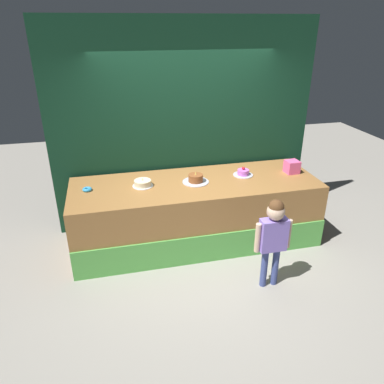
% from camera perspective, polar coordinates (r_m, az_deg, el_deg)
% --- Properties ---
extents(ground_plane, '(12.00, 12.00, 0.00)m').
position_cam_1_polar(ground_plane, '(4.84, 2.18, -10.79)').
color(ground_plane, gray).
extents(stage_platform, '(3.30, 1.14, 0.89)m').
position_cam_1_polar(stage_platform, '(5.06, 0.58, -3.13)').
color(stage_platform, '#9E6B38').
rests_on(stage_platform, ground_plane).
extents(curtain_backdrop, '(3.78, 0.08, 2.93)m').
position_cam_1_polar(curtain_backdrop, '(5.28, -1.14, 10.07)').
color(curtain_backdrop, '#113823').
rests_on(curtain_backdrop, ground_plane).
extents(child_figure, '(0.43, 0.20, 1.12)m').
position_cam_1_polar(child_figure, '(4.16, 12.64, -6.12)').
color(child_figure, '#3F4C8C').
rests_on(child_figure, ground_plane).
extents(pink_box, '(0.19, 0.18, 0.18)m').
position_cam_1_polar(pink_box, '(5.34, 15.36, 3.83)').
color(pink_box, pink).
rests_on(pink_box, stage_platform).
extents(donut, '(0.12, 0.12, 0.04)m').
position_cam_1_polar(donut, '(4.80, -16.08, 0.40)').
color(donut, '#3399D8').
rests_on(donut, stage_platform).
extents(cake_left, '(0.27, 0.27, 0.12)m').
position_cam_1_polar(cake_left, '(4.78, -7.72, 1.35)').
color(cake_left, silver).
rests_on(cake_left, stage_platform).
extents(cake_center, '(0.35, 0.35, 0.15)m').
position_cam_1_polar(cake_center, '(4.85, 0.58, 2.06)').
color(cake_center, silver).
rests_on(cake_center, stage_platform).
extents(cake_right, '(0.28, 0.28, 0.13)m').
position_cam_1_polar(cake_right, '(5.13, 8.00, 2.99)').
color(cake_right, silver).
rests_on(cake_right, stage_platform).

